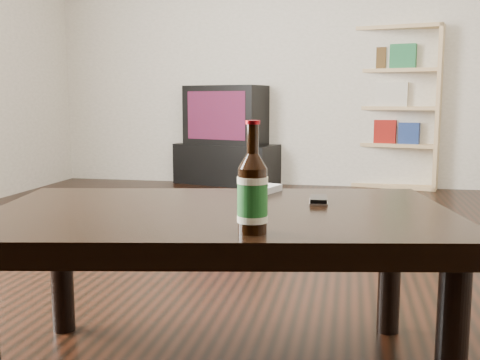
% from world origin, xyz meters
% --- Properties ---
extents(floor, '(5.00, 6.00, 0.01)m').
position_xyz_m(floor, '(0.00, 0.00, -0.01)').
color(floor, black).
rests_on(floor, ground).
extents(wall_back, '(5.00, 0.02, 2.70)m').
position_xyz_m(wall_back, '(0.00, 3.01, 1.35)').
color(wall_back, beige).
rests_on(wall_back, ground).
extents(tv_stand, '(1.06, 0.74, 0.39)m').
position_xyz_m(tv_stand, '(-0.83, 2.96, 0.19)').
color(tv_stand, black).
rests_on(tv_stand, floor).
extents(tv, '(0.84, 0.65, 0.55)m').
position_xyz_m(tv, '(-0.83, 2.96, 0.66)').
color(tv, black).
rests_on(tv, tv_stand).
extents(bookshelf, '(0.85, 0.54, 1.46)m').
position_xyz_m(bookshelf, '(0.74, 3.12, 0.76)').
color(bookshelf, tan).
rests_on(bookshelf, floor).
extents(coffee_table, '(1.43, 1.00, 0.49)m').
position_xyz_m(coffee_table, '(-0.03, -0.77, 0.43)').
color(coffee_table, black).
rests_on(coffee_table, floor).
extents(beer_bottle, '(0.09, 0.09, 0.27)m').
position_xyz_m(beer_bottle, '(0.11, -1.04, 0.59)').
color(beer_bottle, black).
rests_on(beer_bottle, coffee_table).
extents(phone, '(0.06, 0.11, 0.02)m').
position_xyz_m(phone, '(0.24, -0.62, 0.50)').
color(phone, silver).
rests_on(phone, coffee_table).
extents(remote, '(0.12, 0.21, 0.02)m').
position_xyz_m(remote, '(0.05, -0.48, 0.50)').
color(remote, silver).
rests_on(remote, coffee_table).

